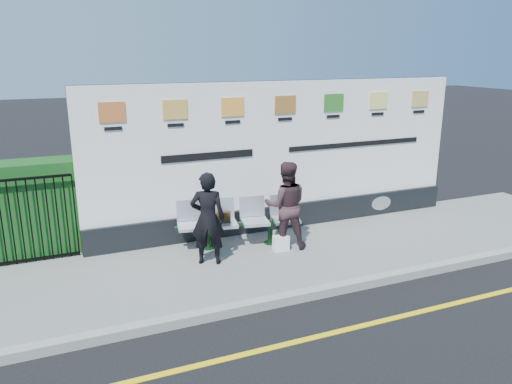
% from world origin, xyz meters
% --- Properties ---
extents(ground, '(80.00, 80.00, 0.00)m').
position_xyz_m(ground, '(0.00, 0.00, 0.00)').
color(ground, black).
extents(pavement, '(14.00, 3.00, 0.12)m').
position_xyz_m(pavement, '(0.00, 2.50, 0.06)').
color(pavement, slate).
rests_on(pavement, ground).
extents(kerb, '(14.00, 0.18, 0.14)m').
position_xyz_m(kerb, '(0.00, 1.00, 0.07)').
color(kerb, gray).
rests_on(kerb, ground).
extents(yellow_line, '(14.00, 0.10, 0.01)m').
position_xyz_m(yellow_line, '(0.00, 0.00, 0.00)').
color(yellow_line, yellow).
rests_on(yellow_line, ground).
extents(billboard, '(8.00, 0.30, 3.00)m').
position_xyz_m(billboard, '(0.50, 3.85, 1.42)').
color(billboard, black).
rests_on(billboard, pavement).
extents(hedge, '(2.35, 0.70, 1.70)m').
position_xyz_m(hedge, '(-4.58, 4.30, 0.97)').
color(hedge, '#164918').
rests_on(hedge, pavement).
extents(railing, '(2.05, 0.06, 1.54)m').
position_xyz_m(railing, '(-4.58, 3.85, 0.89)').
color(railing, black).
rests_on(railing, pavement).
extents(bench, '(2.35, 0.99, 0.49)m').
position_xyz_m(bench, '(-0.71, 3.17, 0.36)').
color(bench, silver).
rests_on(bench, pavement).
extents(woman_left, '(0.70, 0.58, 1.62)m').
position_xyz_m(woman_left, '(-1.48, 2.64, 0.93)').
color(woman_left, black).
rests_on(woman_left, pavement).
extents(woman_right, '(0.96, 0.85, 1.65)m').
position_xyz_m(woman_right, '(0.06, 2.77, 0.94)').
color(woman_right, '#3A262B').
rests_on(woman_right, pavement).
extents(handbag_brown, '(0.29, 0.19, 0.21)m').
position_xyz_m(handbag_brown, '(-1.01, 3.22, 0.71)').
color(handbag_brown, black).
rests_on(handbag_brown, bench).
extents(carrier_bag_white, '(0.28, 0.17, 0.28)m').
position_xyz_m(carrier_bag_white, '(-0.09, 2.65, 0.26)').
color(carrier_bag_white, white).
rests_on(carrier_bag_white, pavement).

